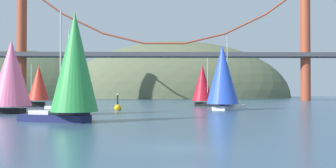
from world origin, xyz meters
name	(u,v)px	position (x,y,z in m)	size (l,w,h in m)	color
ground_plane	(178,148)	(0.00, 0.00, 0.00)	(360.00, 360.00, 0.00)	#385670
headland_center	(177,98)	(5.00, 135.00, 0.00)	(88.32, 44.00, 43.83)	#5B6647
headland_left	(21,98)	(-55.00, 135.00, 0.00)	(72.17, 44.00, 36.53)	#425138
suspension_bridge	(164,50)	(0.00, 95.00, 14.55)	(117.71, 6.00, 33.42)	#A34228
sailboat_crimson_sail	(203,84)	(6.89, 54.20, 3.96)	(6.52, 7.54, 8.84)	black
sailboat_orange_sail	(77,76)	(-10.79, 27.70, 4.60)	(6.67, 8.23, 9.76)	#191E4C
sailboat_blue_spinnaker	(223,76)	(8.07, 37.92, 4.89)	(7.52, 8.77, 10.96)	white
sailboat_green_sail	(73,65)	(-8.62, 15.88, 5.12)	(8.20, 5.55, 10.11)	#191E4C
sailboat_pink_spinnaker	(10,75)	(-19.67, 30.23, 4.71)	(9.25, 5.04, 10.67)	black
sailboat_scarlet_sail	(38,85)	(-22.68, 51.16, 3.88)	(6.66, 3.87, 7.55)	black
channel_buoy	(118,108)	(-7.13, 37.95, 0.37)	(1.10, 1.10, 2.64)	gold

